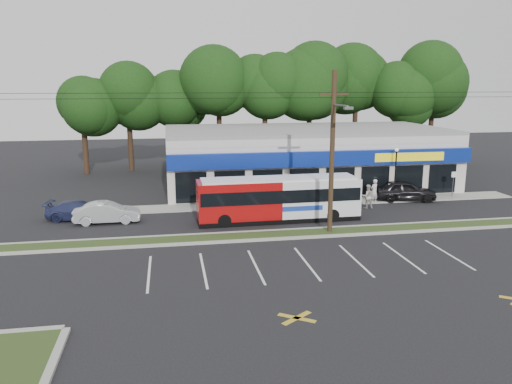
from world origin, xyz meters
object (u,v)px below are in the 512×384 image
Objects in this scene: metrobus at (279,198)px; car_dark at (405,191)px; car_blue at (80,211)px; utility_pole at (330,148)px; pedestrian_a at (374,191)px; car_silver at (107,213)px; sign_post at (453,180)px; lamp_post at (396,168)px; pedestrian_b at (367,196)px.

car_dark is (11.27, 4.00, -0.76)m from metrobus.
car_dark reaches higher than car_blue.
utility_pole is 26.24× the size of pedestrian_a.
car_silver is 0.96× the size of car_blue.
sign_post is at bearing 13.85° from metrobus.
utility_pole is at bearing -57.64° from metrobus.
utility_pole reaches higher than lamp_post.
pedestrian_a is at bearing -176.72° from sign_post.
pedestrian_a is (6.17, 7.25, -4.46)m from utility_pole.
metrobus is at bearing -98.04° from car_silver.
pedestrian_b is at bearing 28.11° from pedestrian_a.
utility_pole is at bearing -136.05° from lamp_post.
sign_post reaches higher than pedestrian_a.
car_blue is at bearing 168.63° from metrobus.
car_silver is 20.19m from pedestrian_a.
metrobus is 2.46× the size of car_blue.
car_blue is (-15.83, 6.07, -4.75)m from utility_pole.
lamp_post is 2.71m from pedestrian_a.
pedestrian_a is at bearing 22.48° from metrobus.
lamp_post is 2.34× the size of pedestrian_b.
utility_pole is 10.51m from pedestrian_a.
car_blue is 20.84m from pedestrian_b.
lamp_post is at bearing -75.12° from car_blue.
pedestrian_b reaches higher than car_silver.
lamp_post is at bearing 79.07° from car_dark.
lamp_post is 1.91× the size of sign_post.
lamp_post reaches higher than metrobus.
metrobus reaches higher than car_blue.
pedestrian_a reaches higher than car_blue.
metrobus is at bearing 123.23° from utility_pole.
car_blue is at bearing -175.71° from lamp_post.
utility_pole is 11.76× the size of lamp_post.
car_blue is 2.38× the size of pedestrian_a.
lamp_post is (8.17, 7.87, -2.74)m from utility_pole.
car_blue is (-29.00, -1.57, -0.90)m from sign_post.
car_blue is (-1.94, 1.12, -0.06)m from car_silver.
pedestrian_b is (-8.16, -1.87, -0.65)m from sign_post.
sign_post reaches higher than car_blue.
car_silver is (-11.55, 1.38, -0.87)m from metrobus.
pedestrian_b is at bearing -80.21° from car_blue.
car_dark reaches higher than car_silver.
sign_post is 0.20× the size of metrobus.
car_blue is 2.50× the size of pedestrian_b.
pedestrian_a reaches higher than car_dark.
car_blue is at bearing 58.86° from car_silver.
lamp_post is at bearing -83.68° from car_silver.
metrobus is (-2.34, 3.57, -3.83)m from utility_pole.
pedestrian_b is (7.35, 2.21, -0.68)m from metrobus.
car_dark is at bearing -75.94° from car_blue.
metrobus is 6.16× the size of pedestrian_b.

